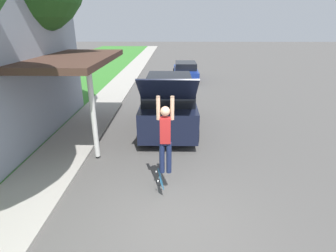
% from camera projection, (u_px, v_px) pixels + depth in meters
% --- Properties ---
extents(ground_plane, '(120.00, 120.00, 0.00)m').
position_uv_depth(ground_plane, '(171.00, 216.00, 5.89)').
color(ground_plane, '#54514F').
extents(sidewalk, '(1.80, 80.00, 0.10)m').
position_uv_depth(sidewalk, '(90.00, 121.00, 11.51)').
color(sidewalk, '#ADA89E').
rests_on(sidewalk, ground_plane).
extents(suv_parked, '(2.17, 5.55, 2.64)m').
position_uv_depth(suv_parked, '(169.00, 102.00, 10.59)').
color(suv_parked, black).
rests_on(suv_parked, ground_plane).
extents(car_down_street, '(1.89, 4.30, 1.31)m').
position_uv_depth(car_down_street, '(185.00, 71.00, 20.07)').
color(car_down_street, navy).
rests_on(car_down_street, ground_plane).
extents(skateboarder, '(0.41, 0.23, 1.96)m').
position_uv_depth(skateboarder, '(165.00, 135.00, 6.18)').
color(skateboarder, '#192347').
rests_on(skateboarder, ground_plane).
extents(skateboard, '(0.24, 0.78, 0.27)m').
position_uv_depth(skateboard, '(160.00, 179.00, 6.72)').
color(skateboard, '#236B99').
rests_on(skateboard, ground_plane).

